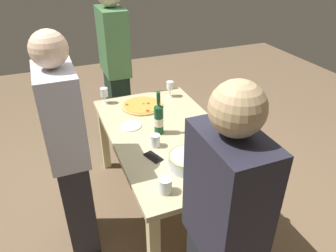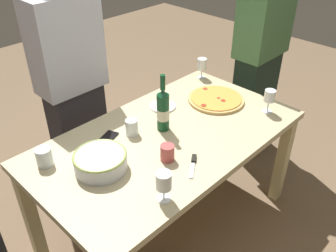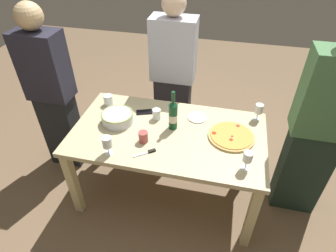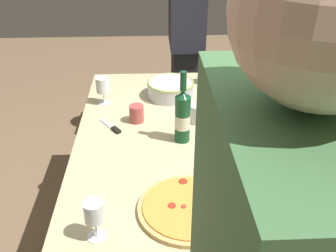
% 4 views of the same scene
% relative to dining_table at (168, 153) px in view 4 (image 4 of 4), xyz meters
% --- Properties ---
extents(ground_plane, '(8.00, 8.00, 0.00)m').
position_rel_dining_table_xyz_m(ground_plane, '(0.00, 0.00, -0.66)').
color(ground_plane, brown).
extents(dining_table, '(1.60, 0.90, 0.75)m').
position_rel_dining_table_xyz_m(dining_table, '(0.00, 0.00, 0.00)').
color(dining_table, '#C8B98D').
rests_on(dining_table, ground).
extents(pizza, '(0.38, 0.38, 0.03)m').
position_rel_dining_table_xyz_m(pizza, '(0.52, 0.05, 0.10)').
color(pizza, tan).
rests_on(pizza, dining_table).
extents(serving_bowl, '(0.27, 0.27, 0.09)m').
position_rel_dining_table_xyz_m(serving_bowl, '(-0.45, 0.04, 0.14)').
color(serving_bowl, silver).
rests_on(serving_bowl, dining_table).
extents(wine_bottle, '(0.07, 0.07, 0.35)m').
position_rel_dining_table_xyz_m(wine_bottle, '(0.03, 0.07, 0.23)').
color(wine_bottle, '#114523').
rests_on(wine_bottle, dining_table).
extents(wine_glass_near_pizza, '(0.07, 0.07, 0.15)m').
position_rel_dining_table_xyz_m(wine_glass_near_pizza, '(-0.38, -0.35, 0.20)').
color(wine_glass_near_pizza, white).
rests_on(wine_glass_near_pizza, dining_table).
extents(wine_glass_by_bottle, '(0.07, 0.07, 0.15)m').
position_rel_dining_table_xyz_m(wine_glass_by_bottle, '(0.63, -0.27, 0.20)').
color(wine_glass_by_bottle, white).
rests_on(wine_glass_by_bottle, dining_table).
extents(wine_glass_far_left, '(0.07, 0.07, 0.15)m').
position_rel_dining_table_xyz_m(wine_glass_far_left, '(0.72, 0.35, 0.20)').
color(wine_glass_far_left, white).
rests_on(wine_glass_far_left, dining_table).
extents(cup_amber, '(0.08, 0.08, 0.10)m').
position_rel_dining_table_xyz_m(cup_amber, '(-0.64, 0.27, 0.14)').
color(cup_amber, white).
rests_on(cup_amber, dining_table).
extents(cup_ceramic, '(0.07, 0.07, 0.10)m').
position_rel_dining_table_xyz_m(cup_ceramic, '(-0.14, 0.16, 0.14)').
color(cup_ceramic, white).
rests_on(cup_ceramic, dining_table).
extents(cup_spare, '(0.07, 0.07, 0.09)m').
position_rel_dining_table_xyz_m(cup_spare, '(-0.16, -0.16, 0.14)').
color(cup_spare, '#B24B48').
rests_on(cup_spare, dining_table).
extents(side_plate, '(0.17, 0.17, 0.01)m').
position_rel_dining_table_xyz_m(side_plate, '(0.21, 0.25, 0.10)').
color(side_plate, white).
rests_on(side_plate, dining_table).
extents(cell_phone, '(0.16, 0.12, 0.01)m').
position_rel_dining_table_xyz_m(cell_phone, '(-0.27, 0.22, 0.10)').
color(cell_phone, black).
rests_on(cell_phone, dining_table).
extents(pizza_knife, '(0.16, 0.12, 0.02)m').
position_rel_dining_table_xyz_m(pizza_knife, '(-0.10, -0.28, 0.10)').
color(pizza_knife, silver).
rests_on(pizza_knife, dining_table).
extents(person_host, '(0.44, 0.24, 1.67)m').
position_rel_dining_table_xyz_m(person_host, '(-0.13, 0.78, 0.19)').
color(person_host, '#28262E').
rests_on(person_host, ground).
extents(person_guest_left, '(0.39, 0.24, 1.67)m').
position_rel_dining_table_xyz_m(person_guest_left, '(-1.15, 0.18, 0.19)').
color(person_guest_left, '#202327').
rests_on(person_guest_left, ground).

